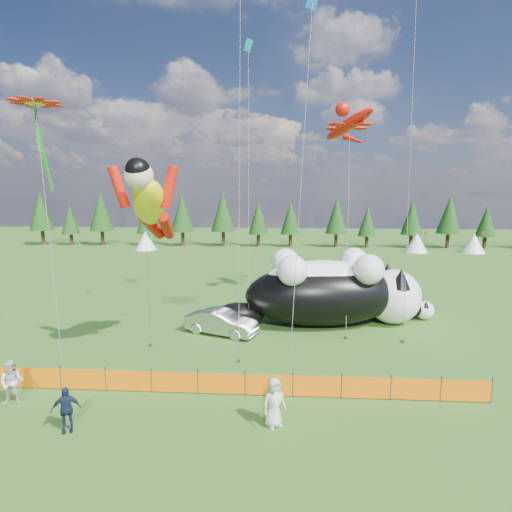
% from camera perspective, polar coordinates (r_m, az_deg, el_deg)
% --- Properties ---
extents(ground, '(160.00, 160.00, 0.00)m').
position_cam_1_polar(ground, '(20.59, -3.66, -15.22)').
color(ground, black).
rests_on(ground, ground).
extents(safety_fence, '(22.06, 0.06, 1.10)m').
position_cam_1_polar(safety_fence, '(17.69, -4.97, -17.67)').
color(safety_fence, '#262626').
rests_on(safety_fence, ground).
extents(tree_line, '(90.00, 4.00, 8.00)m').
position_cam_1_polar(tree_line, '(63.83, 1.45, 4.93)').
color(tree_line, black).
rests_on(tree_line, ground).
extents(festival_tents, '(50.00, 3.20, 2.80)m').
position_cam_1_polar(festival_tents, '(59.66, 11.87, 1.96)').
color(festival_tents, white).
rests_on(festival_tents, ground).
extents(cat_large, '(13.31, 5.94, 4.81)m').
position_cam_1_polar(cat_large, '(26.18, 10.73, -4.78)').
color(cat_large, black).
rests_on(cat_large, ground).
extents(cat_small, '(4.80, 1.91, 1.73)m').
position_cam_1_polar(cat_small, '(29.00, 20.08, -6.82)').
color(cat_small, black).
rests_on(cat_small, ground).
extents(car, '(4.72, 3.02, 1.47)m').
position_cam_1_polar(car, '(24.47, -4.95, -9.41)').
color(car, '#B5B5BA').
rests_on(car, ground).
extents(spectator_b, '(1.00, 0.74, 1.84)m').
position_cam_1_polar(spectator_b, '(19.41, -31.51, -15.15)').
color(spectator_b, beige).
rests_on(spectator_b, ground).
extents(spectator_c, '(1.10, 0.85, 1.67)m').
position_cam_1_polar(spectator_c, '(16.59, -25.52, -19.18)').
color(spectator_c, '#141F38').
rests_on(spectator_c, ground).
extents(spectator_e, '(1.07, 0.98, 1.84)m').
position_cam_1_polar(spectator_e, '(15.41, 2.61, -20.16)').
color(spectator_e, beige).
rests_on(spectator_e, ground).
extents(superhero_kite, '(6.00, 6.28, 10.35)m').
position_cam_1_polar(superhero_kite, '(20.37, -14.99, 7.27)').
color(superhero_kite, yellow).
rests_on(superhero_kite, ground).
extents(gecko_kite, '(6.73, 12.09, 15.85)m').
position_cam_1_polar(gecko_kite, '(31.74, 13.09, 17.81)').
color(gecko_kite, red).
rests_on(gecko_kite, ground).
extents(flower_kite, '(4.32, 5.54, 13.54)m').
position_cam_1_polar(flower_kite, '(23.46, -28.99, 18.23)').
color(flower_kite, red).
rests_on(flower_kite, ground).
extents(diamond_kite_a, '(0.62, 4.95, 20.30)m').
position_cam_1_polar(diamond_kite_a, '(25.30, -2.27, 32.56)').
color(diamond_kite_a, blue).
rests_on(diamond_kite_a, ground).
extents(diamond_kite_c, '(1.39, 2.90, 17.12)m').
position_cam_1_polar(diamond_kite_c, '(19.40, 7.86, 29.99)').
color(diamond_kite_c, blue).
rests_on(diamond_kite_c, ground).
extents(diamond_kite_d, '(0.97, 6.49, 19.73)m').
position_cam_1_polar(diamond_kite_d, '(30.82, -1.11, 26.54)').
color(diamond_kite_d, '#0C869B').
rests_on(diamond_kite_d, ground).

